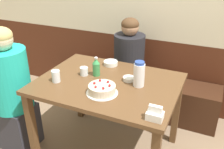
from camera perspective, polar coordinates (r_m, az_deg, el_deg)
name	(u,v)px	position (r m, az deg, el deg)	size (l,w,h in m)	color
back_wall	(147,4)	(2.92, 8.10, 15.67)	(4.80, 0.04, 2.50)	#4C2314
bench_seat	(137,93)	(3.08, 5.71, -4.18)	(1.89, 0.38, 0.44)	#381E11
dining_table	(108,92)	(2.19, -0.94, -4.02)	(1.20, 0.90, 0.77)	brown
birthday_cake	(102,89)	(1.95, -2.30, -3.41)	(0.25, 0.25, 0.09)	white
water_pitcher	(139,74)	(2.04, 6.20, 0.07)	(0.09, 0.09, 0.22)	white
soju_bottle	(96,67)	(2.22, -3.63, 1.74)	(0.07, 0.07, 0.17)	#388E4C
napkin_holder	(155,114)	(1.68, 9.78, -8.98)	(0.11, 0.08, 0.11)	white
bowl_soup_white	(111,63)	(2.45, -0.31, 2.63)	(0.14, 0.14, 0.04)	white
bowl_rice_small	(129,79)	(2.15, 3.83, -0.99)	(0.10, 0.10, 0.03)	white
glass_water_tall	(84,71)	(2.25, -6.41, 0.75)	(0.07, 0.07, 0.07)	silver
glass_tumbler_short	(56,76)	(2.17, -12.71, -0.38)	(0.07, 0.07, 0.10)	silver
person_teal_shirt	(12,92)	(2.49, -21.97, -3.76)	(0.37, 0.37, 1.22)	#33333D
person_pale_blue_shirt	(129,71)	(2.85, 3.82, 0.90)	(0.34, 0.34, 1.16)	#33333D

